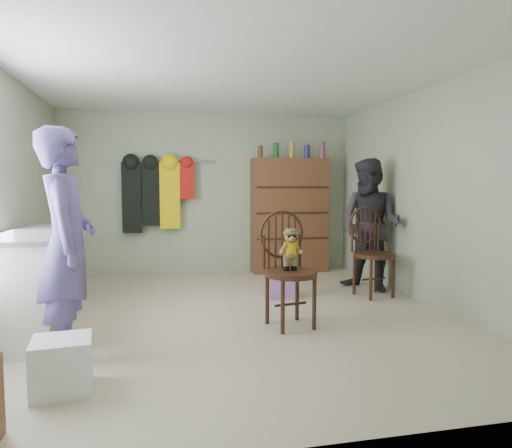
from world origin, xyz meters
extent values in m
plane|color=beige|center=(0.00, 0.00, 0.00)|extent=(5.00, 5.00, 0.00)
plane|color=#ADB99B|center=(0.00, 2.50, 1.25)|extent=(4.50, 0.00, 4.50)
plane|color=#ADB99B|center=(2.25, 0.00, 1.25)|extent=(0.00, 5.00, 5.00)
plane|color=white|center=(0.00, 0.00, 2.50)|extent=(5.00, 5.00, 0.00)
cube|color=silver|center=(-1.95, 0.00, 0.45)|extent=(0.60, 1.80, 0.90)
cube|color=slate|center=(-1.95, 0.00, 0.92)|extent=(0.64, 1.86, 0.04)
cylinder|color=#99999E|center=(-1.64, -0.45, 0.54)|extent=(0.02, 0.02, 0.14)
cylinder|color=#99999E|center=(-1.64, 0.45, 0.54)|extent=(0.02, 0.02, 0.14)
cube|color=white|center=(-1.44, -1.53, 0.18)|extent=(0.41, 0.40, 0.36)
cylinder|color=#3F2316|center=(0.44, -0.50, 0.53)|extent=(0.59, 0.59, 0.05)
cylinder|color=#3F2316|center=(0.31, -0.70, 0.25)|extent=(0.04, 0.04, 0.50)
cylinder|color=#3F2316|center=(0.64, -0.64, 0.25)|extent=(0.04, 0.04, 0.50)
cylinder|color=#3F2316|center=(0.24, -0.36, 0.25)|extent=(0.04, 0.04, 0.50)
cylinder|color=#3F2316|center=(0.57, -0.30, 0.25)|extent=(0.04, 0.04, 0.50)
torus|color=#3F2316|center=(0.40, -0.31, 0.89)|extent=(0.49, 0.12, 0.49)
cylinder|color=#3F2316|center=(0.21, -0.35, 0.72)|extent=(0.03, 0.03, 0.33)
cylinder|color=#3F2316|center=(0.60, -0.28, 0.72)|extent=(0.03, 0.03, 0.33)
cylinder|color=yellow|center=(0.44, -0.48, 0.76)|extent=(0.13, 0.13, 0.12)
cylinder|color=#475128|center=(0.44, -0.48, 0.64)|extent=(0.08, 0.08, 0.19)
sphere|color=#9E7042|center=(0.44, -0.48, 0.88)|extent=(0.11, 0.11, 0.11)
cylinder|color=#475128|center=(0.44, -0.48, 0.93)|extent=(0.10, 0.10, 0.04)
cube|color=black|center=(0.44, -0.53, 0.89)|extent=(0.08, 0.01, 0.02)
cylinder|color=#3F2316|center=(1.80, 0.47, 0.52)|extent=(0.57, 0.57, 0.05)
cylinder|color=#3F2316|center=(1.67, 0.27, 0.25)|extent=(0.04, 0.04, 0.49)
cylinder|color=#3F2316|center=(1.99, 0.33, 0.25)|extent=(0.04, 0.04, 0.49)
cylinder|color=#3F2316|center=(1.61, 0.61, 0.25)|extent=(0.04, 0.04, 0.49)
cylinder|color=#3F2316|center=(1.93, 0.67, 0.25)|extent=(0.04, 0.04, 0.49)
torus|color=#3F2316|center=(1.76, 0.66, 0.87)|extent=(0.48, 0.12, 0.48)
cylinder|color=#3F2316|center=(1.57, 0.61, 0.71)|extent=(0.03, 0.03, 0.33)
cylinder|color=#3F2316|center=(1.96, 0.68, 0.71)|extent=(0.03, 0.03, 0.33)
cube|color=#E572C8|center=(0.66, 0.64, 0.17)|extent=(0.34, 0.27, 0.34)
imported|color=#605296|center=(-1.50, -0.90, 0.91)|extent=(0.49, 0.70, 1.82)
imported|color=#2D2B33|center=(1.90, 0.79, 0.86)|extent=(1.01, 1.06, 1.73)
cube|color=brown|center=(1.25, 2.30, 0.90)|extent=(1.20, 0.38, 1.80)
cube|color=#3F2316|center=(1.25, 2.11, 0.55)|extent=(1.16, 0.02, 0.03)
cube|color=#3F2316|center=(1.25, 2.11, 0.95)|extent=(1.16, 0.02, 0.03)
cube|color=#3F2316|center=(1.25, 2.11, 1.35)|extent=(1.16, 0.02, 0.03)
cylinder|color=#592D14|center=(0.75, 2.20, 1.89)|extent=(0.07, 0.07, 0.18)
cylinder|color=#19591E|center=(1.00, 2.20, 1.92)|extent=(0.08, 0.08, 0.23)
cylinder|color=#A59933|center=(1.25, 2.20, 1.92)|extent=(0.08, 0.08, 0.25)
cylinder|color=navy|center=(1.50, 2.20, 1.90)|extent=(0.09, 0.09, 0.21)
cylinder|color=#8C3F59|center=(1.75, 2.20, 1.93)|extent=(0.09, 0.09, 0.26)
cylinder|color=#99999E|center=(-0.40, 2.44, 1.75)|extent=(1.00, 0.02, 0.02)
cube|color=black|center=(-1.18, 2.38, 1.19)|extent=(0.28, 0.10, 1.05)
cube|color=black|center=(-0.90, 2.38, 1.25)|extent=(0.26, 0.10, 0.95)
cube|color=yellow|center=(-0.62, 2.38, 1.22)|extent=(0.30, 0.10, 1.00)
cube|color=red|center=(-0.36, 2.38, 1.44)|extent=(0.22, 0.10, 0.55)
camera|label=1|loc=(-0.80, -4.67, 1.36)|focal=32.00mm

